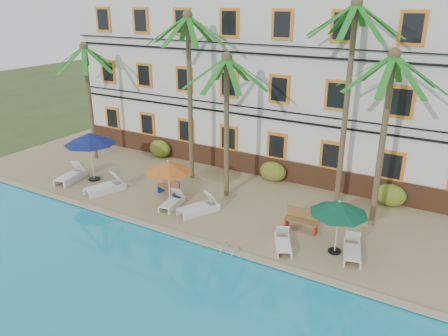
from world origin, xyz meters
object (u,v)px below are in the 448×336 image
Objects in this scene: palm_b at (189,77)px; palm_d at (349,82)px; palm_e at (386,117)px; lounger_c at (172,201)px; umbrella_red at (168,167)px; lounger_f at (352,249)px; palm_a at (88,85)px; lounger_a at (71,175)px; lounger_d at (199,206)px; lounger_e at (283,242)px; palm_c at (227,106)px; lounger_b at (106,186)px; bench_left at (170,187)px; bench_right at (302,219)px; umbrella_green at (339,208)px; pool_ladder at (230,253)px; umbrella_blue at (90,139)px.

palm_b is 8.08m from palm_d.
palm_e reaches higher than lounger_c.
umbrella_red reaches higher than lounger_f.
palm_a is 3.31× the size of lounger_a.
lounger_d is 1.21× the size of lounger_e.
palm_d reaches higher than palm_e.
umbrella_red is (1.07, -3.49, -3.65)m from palm_b.
lounger_d is (-0.11, -2.35, -4.33)m from palm_c.
bench_left is at bearing 22.87° from lounger_b.
lounger_b is at bearing -172.40° from bench_right.
bench_left is at bearing 165.65° from lounger_e.
palm_c reaches higher than lounger_f.
palm_d is at bearing 23.17° from lounger_b.
umbrella_red is 6.76m from lounger_a.
palm_b is 3.23m from palm_c.
palm_e reaches higher than umbrella_green.
palm_e reaches higher than umbrella_red.
palm_a is 3.25× the size of lounger_b.
palm_d is 6.25× the size of bench_right.
palm_e is 13.94m from lounger_b.
pool_ladder is at bearing -26.49° from lounger_c.
lounger_c is at bearing 153.51° from pool_ladder.
palm_b is 5.64× the size of bench_left.
palm_b is at bearing 134.82° from pool_ladder.
umbrella_blue is at bearing 153.55° from lounger_b.
lounger_b is at bearing -156.83° from palm_d.
palm_b reaches higher than lounger_d.
palm_b is 4.24× the size of lounger_d.
palm_a reaches higher than lounger_a.
lounger_a reaches higher than bench_left.
pool_ladder is (-2.30, -6.48, -5.96)m from palm_d.
palm_c is 0.75× the size of palm_d.
palm_d is 4.09× the size of umbrella_red.
palm_d is at bearing 113.97° from lounger_f.
lounger_e is 2.67m from lounger_f.
palm_b is 11.83m from lounger_f.
palm_e is at bearing 11.40° from lounger_a.
lounger_e is (-2.61, -3.77, -4.66)m from palm_e.
lounger_b is 1.27× the size of lounger_e.
umbrella_blue is 12.14m from lounger_e.
lounger_c is at bearing -170.79° from bench_right.
lounger_b is 1.26× the size of lounger_c.
bench_right is at bearing -17.54° from palm_c.
bench_left is at bearing 160.06° from lounger_d.
umbrella_red is 5.57m from pool_ladder.
lounger_d is at bearing -169.25° from bench_right.
lounger_d reaches higher than bench_right.
palm_e is 3.37× the size of umbrella_green.
pool_ladder is at bearing -118.14° from bench_right.
lounger_a is (-6.55, -0.25, -1.66)m from umbrella_red.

